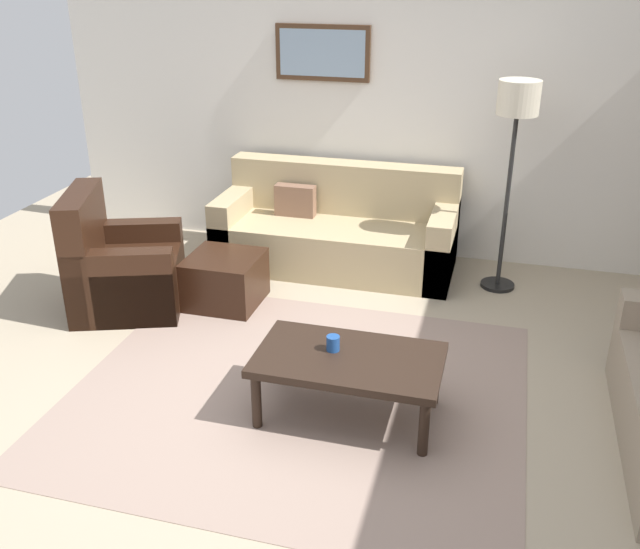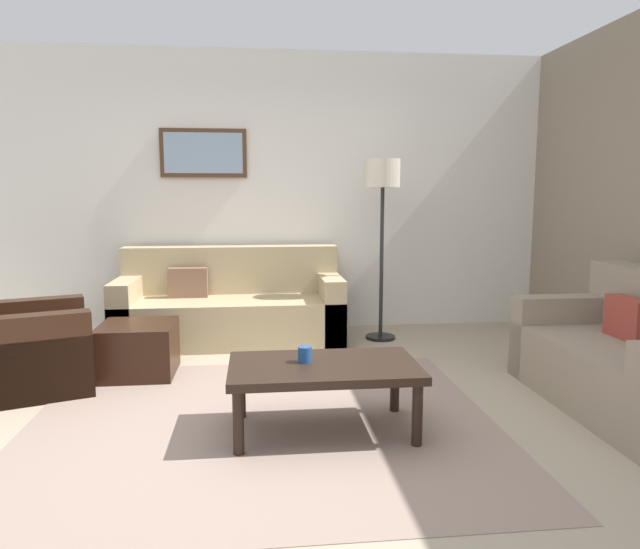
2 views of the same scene
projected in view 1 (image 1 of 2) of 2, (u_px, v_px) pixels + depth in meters
ground_plane at (298, 393)px, 4.51m from camera, size 8.00×8.00×0.00m
rear_partition at (381, 99)px, 6.22m from camera, size 6.00×0.12×2.80m
area_rug at (298, 392)px, 4.51m from camera, size 2.84×2.52×0.01m
couch_main at (338, 232)px, 6.31m from camera, size 2.08×0.86×0.88m
armchair_leather at (118, 271)px, 5.50m from camera, size 1.02×1.02×0.95m
ottoman at (225, 280)px, 5.61m from camera, size 0.56×0.56×0.40m
coffee_table at (349, 364)px, 4.15m from camera, size 1.10×0.64×0.41m
cup at (333, 343)px, 4.17m from camera, size 0.08×0.08×0.09m
lamp_standing at (516, 120)px, 5.38m from camera, size 0.32×0.32×1.71m
framed_artwork at (322, 53)px, 6.11m from camera, size 0.84×0.04×0.47m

